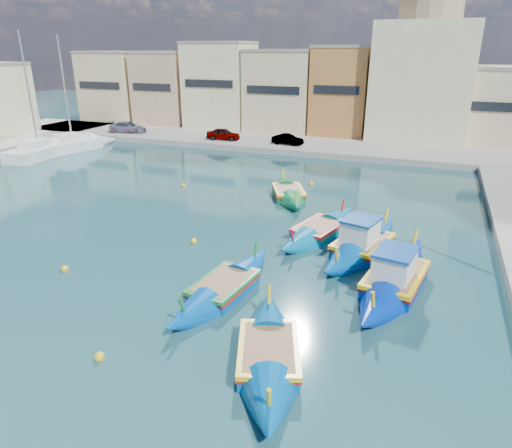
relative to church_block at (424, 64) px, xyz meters
The scene contains 14 objects.
ground 42.08m from the church_block, 104.04° to the right, with size 160.00×160.00×0.00m, color #163C42.
north_quay 15.16m from the church_block, 141.34° to the right, with size 80.00×8.00×0.60m, color gray.
north_townhouses 4.81m from the church_block, 169.17° to the right, with size 83.20×7.87×10.19m.
church_block is the anchor object (origin of this frame).
parked_cars 26.73m from the church_block, 158.35° to the right, with size 23.92×2.68×1.27m.
luzzu_turquoise_cabin 36.61m from the church_block, 87.88° to the right, with size 3.64×9.93×3.12m.
luzzu_blue_cabin 33.48m from the church_block, 91.12° to the right, with size 4.27×9.06×3.12m.
luzzu_cyan_mid 32.23m from the church_block, 96.08° to the right, with size 3.95×8.42×2.42m.
luzzu_green 27.11m from the church_block, 105.94° to the right, with size 5.16×7.72×2.41m.
luzzu_blue_south 40.22m from the church_block, 98.10° to the right, with size 2.82×8.34×2.36m.
luzzu_cyan_south 43.51m from the church_block, 92.85° to the right, with size 4.52×8.05×2.44m.
yacht_north 37.26m from the church_block, 153.41° to the right, with size 4.55×9.43×12.13m.
yacht_midnorth 40.10m from the church_block, 149.18° to the right, with size 3.55×9.02×12.47m.
mooring_buoys 35.61m from the church_block, 104.22° to the right, with size 17.43×23.84×0.36m.
Camera 1 is at (12.15, -14.74, 10.03)m, focal length 32.00 mm.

